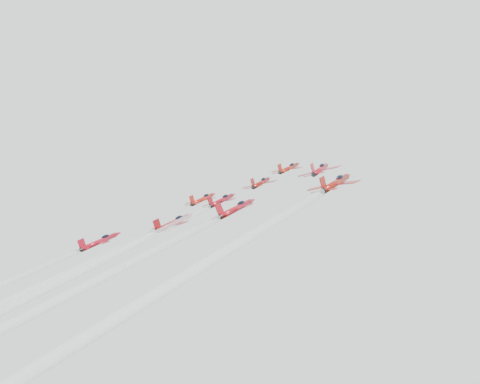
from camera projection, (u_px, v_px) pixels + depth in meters
The scene contains 8 objects.
jet_lead at pixel (289, 168), 179.66m from camera, with size 9.43×11.92×8.11m.
jet_row2_left at pixel (203, 199), 169.54m from camera, with size 9.10×11.50×7.82m.
jet_row2_center at pixel (261, 183), 164.13m from camera, with size 9.23×11.66×7.93m.
jet_row2_right at pixel (320, 169), 151.93m from camera, with size 10.43×13.18×8.97m.
jet_center at pixel (97, 264), 115.52m from camera, with size 9.05×83.40×54.14m.
jet_rear_left at pixel (1, 310), 99.49m from camera, with size 9.63×88.71×57.59m.
jet_rear_right at pixel (66, 302), 89.27m from camera, with size 9.94×91.55×59.43m.
jet_rear_farright at pixel (189, 280), 78.90m from camera, with size 10.38×95.61×62.07m.
Camera 1 is at (78.72, -115.58, 87.85)m, focal length 50.00 mm.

